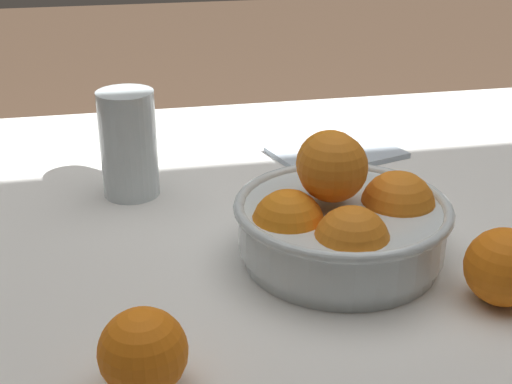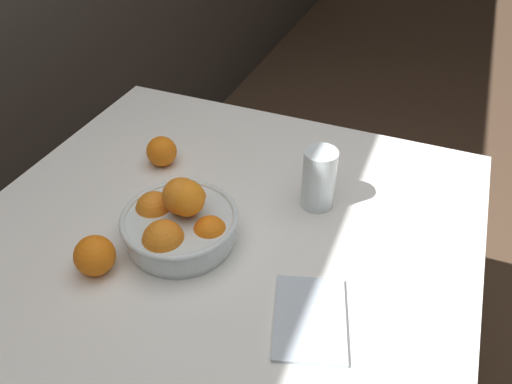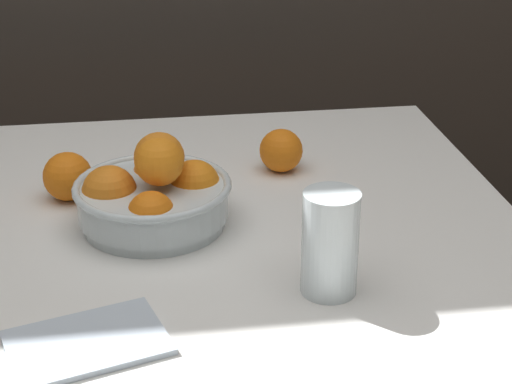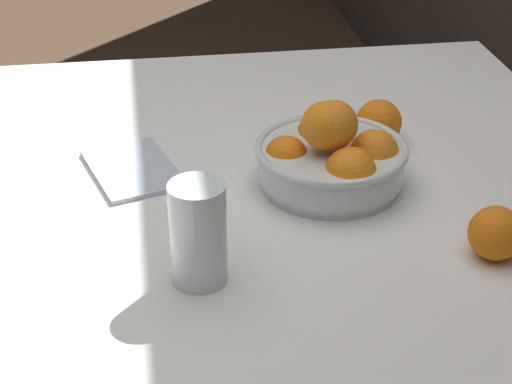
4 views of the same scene
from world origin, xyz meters
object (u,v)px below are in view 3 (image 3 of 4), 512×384
Objects in this scene: fruit_bowl at (154,193)px; orange_loose_front at (282,150)px; juice_glass at (331,248)px; orange_loose_near_bowl at (69,176)px.

fruit_bowl reaches higher than orange_loose_front.
juice_glass is 0.49m from orange_loose_near_bowl.
orange_loose_front is at bearing 89.17° from juice_glass.
fruit_bowl is 3.01× the size of orange_loose_near_bowl.
juice_glass is at bearing -45.86° from fruit_bowl.
orange_loose_front is at bearing 10.09° from orange_loose_near_bowl.
juice_glass is at bearing -43.76° from orange_loose_near_bowl.
fruit_bowl is 3.17× the size of orange_loose_front.
orange_loose_front is (0.36, 0.06, -0.00)m from orange_loose_near_bowl.
juice_glass is 0.40m from orange_loose_front.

